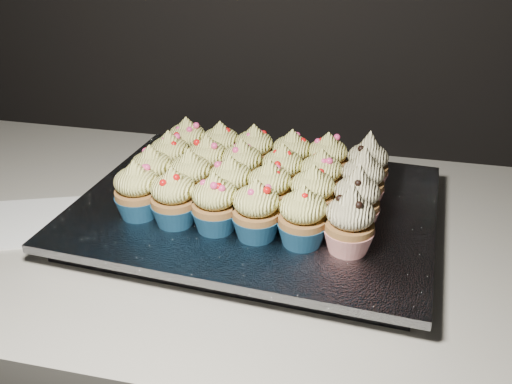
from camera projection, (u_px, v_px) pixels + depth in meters
worktop at (364, 252)px, 0.81m from camera, size 2.44×0.64×0.04m
napkin at (30, 222)px, 0.84m from camera, size 0.18×0.18×0.00m
baking_tray at (256, 215)px, 0.84m from camera, size 0.49×0.39×0.02m
foil_lining at (256, 205)px, 0.83m from camera, size 0.53×0.43×0.01m
cupcake_0 at (137, 191)px, 0.78m from camera, size 0.06×0.06×0.08m
cupcake_1 at (174, 198)px, 0.76m from camera, size 0.06×0.06×0.08m
cupcake_2 at (215, 204)px, 0.74m from camera, size 0.06×0.06×0.08m
cupcake_3 at (256, 211)px, 0.73m from camera, size 0.06×0.06×0.08m
cupcake_4 at (302, 218)px, 0.71m from camera, size 0.06×0.06×0.08m
cupcake_5 at (350, 222)px, 0.70m from camera, size 0.06×0.06×0.10m
cupcake_6 at (152, 174)px, 0.82m from camera, size 0.06×0.06×0.08m
cupcake_7 at (191, 179)px, 0.81m from camera, size 0.06×0.06×0.08m
cupcake_8 at (231, 186)px, 0.79m from camera, size 0.06×0.06×0.08m
cupcake_9 at (270, 191)px, 0.78m from camera, size 0.06×0.06×0.08m
cupcake_10 at (312, 196)px, 0.76m from camera, size 0.06×0.06×0.08m
cupcake_11 at (356, 201)px, 0.75m from camera, size 0.06×0.06×0.10m
cupcake_12 at (170, 159)px, 0.87m from camera, size 0.06×0.06×0.08m
cupcake_13 at (208, 163)px, 0.86m from camera, size 0.06×0.06×0.08m
cupcake_14 at (242, 168)px, 0.84m from camera, size 0.06×0.06×0.08m
cupcake_15 at (282, 173)px, 0.83m from camera, size 0.06×0.06×0.08m
cupcake_16 at (321, 178)px, 0.81m from camera, size 0.06×0.06×0.08m
cupcake_17 at (362, 181)px, 0.80m from camera, size 0.06×0.06×0.10m
cupcake_18 at (188, 144)px, 0.92m from camera, size 0.06×0.06×0.08m
cupcake_19 at (221, 149)px, 0.90m from camera, size 0.06×0.06×0.08m
cupcake_20 at (254, 152)px, 0.89m from camera, size 0.06×0.06×0.08m
cupcake_21 at (292, 157)px, 0.87m from camera, size 0.06×0.06×0.08m
cupcake_22 at (327, 161)px, 0.86m from camera, size 0.06×0.06×0.08m
cupcake_23 at (367, 165)px, 0.85m from camera, size 0.06×0.06×0.10m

